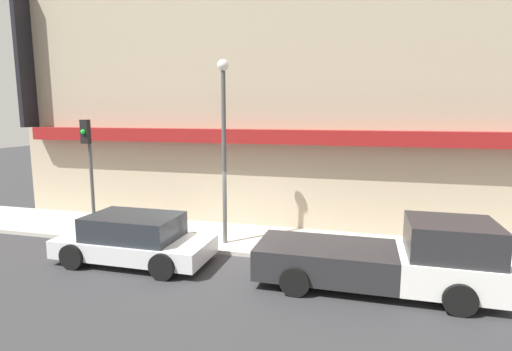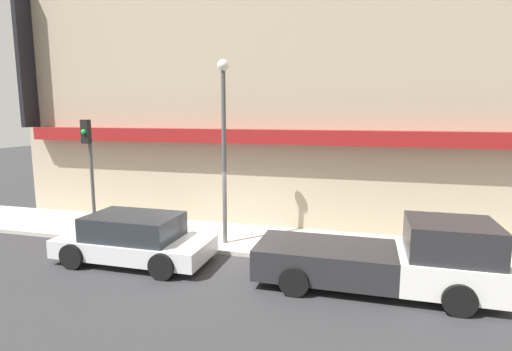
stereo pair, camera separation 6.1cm
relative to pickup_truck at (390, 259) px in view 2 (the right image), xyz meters
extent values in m
plane|color=#2D2D30|center=(-4.89, 1.22, -0.81)|extent=(80.00, 80.00, 0.00)
cube|color=#B7B2A8|center=(-4.89, 2.73, -0.74)|extent=(36.00, 3.02, 0.14)
cube|color=tan|center=(-4.89, 5.74, 5.15)|extent=(19.80, 3.00, 11.91)
cube|color=maroon|center=(-4.89, 3.94, 2.71)|extent=(18.22, 0.60, 0.50)
cube|color=black|center=(-14.29, 3.84, 5.95)|extent=(0.20, 0.80, 6.00)
cube|color=white|center=(1.32, 0.00, -0.18)|extent=(2.32, 1.92, 0.78)
cube|color=#262628|center=(1.32, 0.00, 0.62)|extent=(1.97, 1.77, 0.83)
cube|color=#262628|center=(-1.58, 0.00, -0.18)|extent=(3.48, 1.92, 0.78)
cylinder|color=black|center=(1.38, 0.96, -0.44)|extent=(0.72, 0.22, 0.72)
cylinder|color=black|center=(1.38, -0.96, -0.44)|extent=(0.72, 0.22, 0.72)
cylinder|color=black|center=(-2.22, 0.96, -0.44)|extent=(0.72, 0.22, 0.72)
cylinder|color=black|center=(-2.22, -0.96, -0.44)|extent=(0.72, 0.22, 0.72)
cube|color=silver|center=(-7.12, 0.00, -0.33)|extent=(4.50, 1.89, 0.52)
cube|color=#23282D|center=(-7.12, 0.00, 0.27)|extent=(2.61, 1.70, 0.68)
cylinder|color=black|center=(-5.73, 0.95, -0.44)|extent=(0.72, 0.22, 0.72)
cylinder|color=black|center=(-5.73, -0.95, -0.44)|extent=(0.72, 0.22, 0.72)
cylinder|color=black|center=(-8.52, 0.95, -0.44)|extent=(0.72, 0.22, 0.72)
cylinder|color=black|center=(-8.52, -0.95, -0.44)|extent=(0.72, 0.22, 0.72)
cylinder|color=yellow|center=(-0.35, 1.69, -0.43)|extent=(0.22, 0.22, 0.48)
sphere|color=yellow|center=(-0.35, 1.69, -0.13)|extent=(0.21, 0.21, 0.21)
cylinder|color=#4C4C4C|center=(-5.02, 1.98, 2.07)|extent=(0.14, 0.14, 5.47)
sphere|color=silver|center=(-5.02, 1.98, 4.98)|extent=(0.36, 0.36, 0.36)
cylinder|color=#4C4C4C|center=(-9.82, 1.76, 1.32)|extent=(0.12, 0.12, 3.99)
cube|color=black|center=(-9.82, 1.60, 2.92)|extent=(0.28, 0.20, 0.80)
sphere|color=green|center=(-9.82, 1.48, 2.92)|extent=(0.16, 0.16, 0.16)
camera|label=1|loc=(-0.75, -9.90, 3.52)|focal=28.00mm
camera|label=2|loc=(-0.69, -9.89, 3.52)|focal=28.00mm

